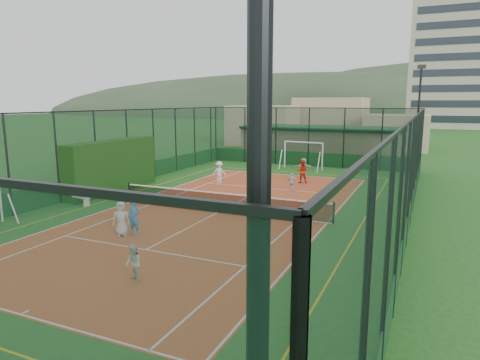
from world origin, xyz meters
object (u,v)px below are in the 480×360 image
object	(u,v)px
child_far_right	(292,182)
white_bench	(78,196)
child_near_right	(133,263)
child_far_back	(303,167)
clubhouse	(322,143)
floodlight_ne	(418,120)
futsal_goal_far	(303,156)
child_near_mid	(134,217)
coach	(302,171)
apartment_tower	(450,54)
floodlight_se	(258,320)
child_near_left	(121,219)
child_far_left	(219,172)

from	to	relation	value
child_far_right	white_bench	bearing A→B (deg)	51.08
child_near_right	child_far_right	xyz separation A→B (m)	(0.49, 15.08, -0.02)
child_far_back	child_near_right	bearing A→B (deg)	70.81
clubhouse	child_far_right	size ratio (longest dim) A/B	13.11
floodlight_ne	white_bench	bearing A→B (deg)	-131.58
white_bench	futsal_goal_far	bearing A→B (deg)	74.50
child_near_mid	floodlight_ne	bearing A→B (deg)	58.72
child_far_right	coach	size ratio (longest dim) A/B	0.72
apartment_tower	child_near_right	xyz separation A→B (m)	(-10.59, -90.93, -14.39)
floodlight_se	white_bench	xyz separation A→B (m)	(-16.40, 14.71, -3.66)
coach	child_near_left	bearing A→B (deg)	60.83
clubhouse	child_near_left	bearing A→B (deg)	-94.16
floodlight_ne	child_far_left	size ratio (longest dim) A/B	5.40
child_far_right	coach	xyz separation A→B (m)	(-0.22, 2.99, 0.23)
apartment_tower	child_near_mid	size ratio (longest dim) A/B	19.49
clubhouse	white_bench	world-z (taller)	clubhouse
floodlight_se	futsal_goal_far	distance (m)	33.13
floodlight_ne	child_near_left	world-z (taller)	floodlight_ne
apartment_tower	white_bench	bearing A→B (deg)	-103.28
floodlight_se	clubhouse	bearing A→B (deg)	102.56
child_far_left	child_far_back	xyz separation A→B (m)	(4.57, 4.78, -0.05)
child_near_mid	child_far_back	distance (m)	16.72
white_bench	child_far_right	distance (m)	12.59
child_far_back	child_near_left	bearing A→B (deg)	59.47
white_bench	child_near_mid	world-z (taller)	child_near_mid
clubhouse	child_far_right	world-z (taller)	clubhouse
floodlight_ne	child_near_left	xyz separation A→B (m)	(-10.59, -21.95, -3.39)
apartment_tower	child_far_left	xyz separation A→B (m)	(-15.43, -75.37, -14.23)
floodlight_ne	child_far_left	world-z (taller)	floodlight_ne
apartment_tower	child_far_left	distance (m)	78.23
white_bench	futsal_goal_far	xyz separation A→B (m)	(7.83, 17.14, 0.65)
floodlight_se	floodlight_ne	distance (m)	33.20
white_bench	child_far_back	distance (m)	16.03
floodlight_se	child_near_left	size ratio (longest dim) A/B	5.68
child_near_mid	coach	bearing A→B (deg)	71.04
clubhouse	futsal_goal_far	size ratio (longest dim) A/B	4.43
clubhouse	floodlight_ne	bearing A→B (deg)	-32.12
child_near_left	child_far_back	size ratio (longest dim) A/B	1.02
floodlight_se	clubhouse	size ratio (longest dim) A/B	0.54
futsal_goal_far	coach	bearing A→B (deg)	-69.20
futsal_goal_far	child_near_left	bearing A→B (deg)	-89.91
white_bench	child_far_back	xyz separation A→B (m)	(8.95, 13.30, 0.26)
child_far_back	child_far_right	bearing A→B (deg)	78.22
child_near_right	child_far_back	xyz separation A→B (m)	(-0.26, 20.34, 0.12)
child_far_right	child_far_back	distance (m)	5.32
child_near_left	child_near_right	bearing A→B (deg)	-86.80
floodlight_ne	white_bench	world-z (taller)	floodlight_ne
apartment_tower	coach	bearing A→B (deg)	-98.06
child_far_right	floodlight_se	bearing A→B (deg)	117.87
white_bench	child_near_mid	bearing A→B (deg)	-18.00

